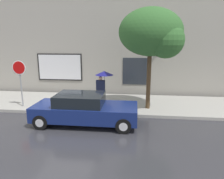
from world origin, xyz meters
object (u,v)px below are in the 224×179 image
(street_tree, at_px, (154,34))
(fire_hydrant, at_px, (69,100))
(parked_car, at_px, (84,109))
(stop_sign, at_px, (20,74))
(pedestrian_with_umbrella, at_px, (103,78))

(street_tree, bearing_deg, fire_hydrant, -178.52)
(parked_car, bearing_deg, fire_hydrant, 124.21)
(parked_car, relative_size, stop_sign, 1.82)
(parked_car, height_order, stop_sign, stop_sign)
(pedestrian_with_umbrella, distance_m, stop_sign, 4.46)
(fire_hydrant, relative_size, pedestrian_with_umbrella, 0.41)
(pedestrian_with_umbrella, xyz_separation_m, stop_sign, (-4.39, -0.77, 0.25))
(parked_car, distance_m, pedestrian_with_umbrella, 2.71)
(pedestrian_with_umbrella, bearing_deg, fire_hydrant, -165.04)
(pedestrian_with_umbrella, height_order, street_tree, street_tree)
(parked_car, relative_size, street_tree, 0.89)
(fire_hydrant, bearing_deg, street_tree, 1.48)
(fire_hydrant, bearing_deg, stop_sign, -173.77)
(pedestrian_with_umbrella, relative_size, stop_sign, 0.76)
(parked_car, distance_m, stop_sign, 4.45)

